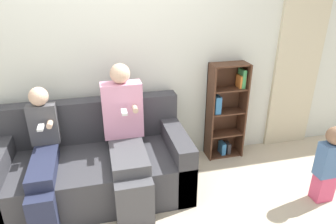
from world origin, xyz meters
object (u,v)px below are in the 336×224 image
object	(u,v)px
couch	(94,166)
toddler_standing	(329,163)
child_seated	(43,157)
adult_seated	(126,136)
bookshelf	(225,110)

from	to	relation	value
couch	toddler_standing	size ratio (longest dim) A/B	2.33
toddler_standing	couch	bearing A→B (deg)	162.70
child_seated	toddler_standing	bearing A→B (deg)	-11.55
child_seated	toddler_standing	world-z (taller)	child_seated
child_seated	toddler_standing	distance (m)	2.63
adult_seated	bookshelf	xyz separation A→B (m)	(1.22, 0.46, -0.06)
child_seated	bookshelf	distance (m)	2.03
adult_seated	child_seated	size ratio (longest dim) A/B	1.16
adult_seated	child_seated	bearing A→B (deg)	-176.34
couch	adult_seated	xyz separation A→B (m)	(0.33, -0.10, 0.35)
bookshelf	child_seated	bearing A→B (deg)	-165.64
toddler_standing	bookshelf	size ratio (longest dim) A/B	0.69
toddler_standing	bookshelf	xyz separation A→B (m)	(-0.60, 1.03, 0.18)
couch	adult_seated	size ratio (longest dim) A/B	1.43
couch	adult_seated	world-z (taller)	adult_seated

